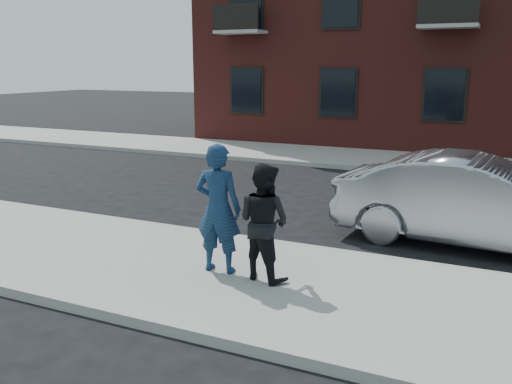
% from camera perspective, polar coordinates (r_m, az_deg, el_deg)
% --- Properties ---
extents(ground, '(100.00, 100.00, 0.00)m').
position_cam_1_polar(ground, '(7.99, 7.34, -10.65)').
color(ground, black).
rests_on(ground, ground).
extents(near_sidewalk, '(50.00, 3.50, 0.15)m').
position_cam_1_polar(near_sidewalk, '(7.74, 6.78, -10.84)').
color(near_sidewalk, gray).
rests_on(near_sidewalk, ground).
extents(near_curb, '(50.00, 0.10, 0.15)m').
position_cam_1_polar(near_curb, '(9.35, 10.24, -6.64)').
color(near_curb, '#999691').
rests_on(near_curb, ground).
extents(far_sidewalk, '(50.00, 3.50, 0.15)m').
position_cam_1_polar(far_sidewalk, '(18.64, 17.88, 2.88)').
color(far_sidewalk, gray).
rests_on(far_sidewalk, ground).
extents(far_curb, '(50.00, 0.10, 0.15)m').
position_cam_1_polar(far_curb, '(16.88, 17.10, 1.91)').
color(far_curb, '#999691').
rests_on(far_curb, ground).
extents(silver_sedan, '(5.08, 2.11, 1.64)m').
position_cam_1_polar(silver_sedan, '(10.48, 22.22, -1.02)').
color(silver_sedan, '#999BA3').
rests_on(silver_sedan, ground).
extents(man_hoodie, '(0.75, 0.54, 1.96)m').
position_cam_1_polar(man_hoodie, '(8.09, -4.00, -1.76)').
color(man_hoodie, navy).
rests_on(man_hoodie, near_sidewalk).
extents(man_peacoat, '(0.98, 0.85, 1.72)m').
position_cam_1_polar(man_peacoat, '(7.84, 0.82, -3.14)').
color(man_peacoat, black).
rests_on(man_peacoat, near_sidewalk).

